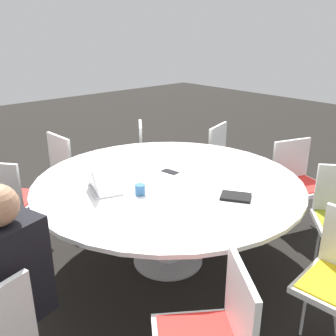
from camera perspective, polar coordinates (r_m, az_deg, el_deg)
name	(u,v)px	position (r m, az deg, el deg)	size (l,w,h in m)	color
ground_plane	(168,260)	(3.33, 0.00, -13.84)	(16.00, 16.00, 0.00)	black
conference_table	(168,191)	(3.01, 0.00, -3.55)	(2.11, 2.11, 0.75)	#B7B7BC
chair_2	(212,334)	(1.94, 6.75, -23.80)	(0.60, 0.60, 0.87)	silver
chair_5	(298,178)	(3.82, 19.17, -1.41)	(0.54, 0.55, 0.87)	silver
chair_6	(227,157)	(4.24, 9.03, 1.69)	(0.53, 0.54, 0.87)	silver
chair_7	(152,152)	(4.34, -2.45, 2.38)	(0.60, 0.60, 0.87)	silver
chair_8	(72,165)	(4.06, -14.41, 0.44)	(0.45, 0.44, 0.87)	silver
chair_9	(9,196)	(3.51, -23.13, -3.89)	(0.60, 0.60, 0.87)	silver
person_1	(8,279)	(2.08, -23.17, -15.24)	(0.32, 0.41, 1.22)	black
laptop	(99,184)	(2.79, -10.53, -2.42)	(0.35, 0.31, 0.21)	silver
spiral_notebook	(236,197)	(2.70, 10.28, -4.31)	(0.26, 0.24, 0.02)	black
coffee_cup	(140,190)	(2.70, -4.29, -3.31)	(0.07, 0.07, 0.08)	#33669E
cell_phone	(170,172)	(3.13, 0.31, -0.56)	(0.15, 0.09, 0.01)	black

